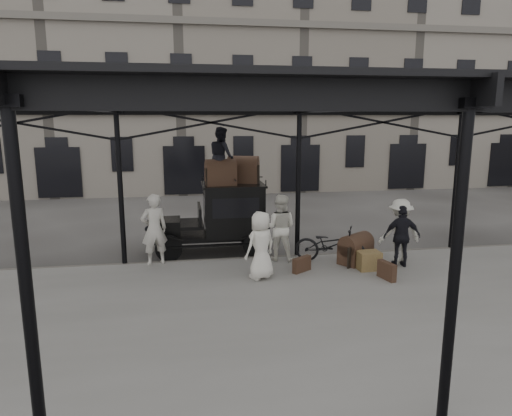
{
  "coord_description": "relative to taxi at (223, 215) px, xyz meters",
  "views": [
    {
      "loc": [
        -3.31,
        -10.74,
        4.19
      ],
      "look_at": [
        -1.31,
        1.6,
        1.7
      ],
      "focal_mm": 32.0,
      "sensor_mm": 36.0,
      "label": 1
    }
  ],
  "objects": [
    {
      "name": "platform",
      "position": [
        2.1,
        -5.14,
        -1.13
      ],
      "size": [
        28.0,
        8.0,
        0.15
      ],
      "primitive_type": "cube",
      "color": "slate",
      "rests_on": "ground"
    },
    {
      "name": "porter_midleft",
      "position": [
        1.49,
        -1.51,
        -0.1
      ],
      "size": [
        1.13,
        1.02,
        1.91
      ],
      "primitive_type": "imported",
      "rotation": [
        0.0,
        0.0,
        2.76
      ],
      "color": "silver",
      "rests_on": "platform"
    },
    {
      "name": "porter_left",
      "position": [
        -2.04,
        -1.34,
        -0.06
      ],
      "size": [
        0.83,
        0.67,
        2.0
      ],
      "primitive_type": "imported",
      "rotation": [
        0.0,
        0.0,
        3.43
      ],
      "color": "#BCB7AC",
      "rests_on": "platform"
    },
    {
      "name": "canopy",
      "position": [
        2.1,
        -4.86,
        3.39
      ],
      "size": [
        22.5,
        9.0,
        4.74
      ],
      "color": "black",
      "rests_on": "ground"
    },
    {
      "name": "steamer_trunk_roof_far",
      "position": [
        0.67,
        0.2,
        1.32
      ],
      "size": [
        1.08,
        0.84,
        0.69
      ],
      "primitive_type": null,
      "rotation": [
        0.0,
        0.0,
        -0.31
      ],
      "color": "#432A1F",
      "rests_on": "taxi"
    },
    {
      "name": "porter_roof",
      "position": [
        -0.03,
        -0.1,
        1.85
      ],
      "size": [
        0.9,
        1.01,
        1.74
      ],
      "primitive_type": "imported",
      "rotation": [
        0.0,
        0.0,
        1.9
      ],
      "color": "black",
      "rests_on": "taxi"
    },
    {
      "name": "porter_right",
      "position": [
        4.7,
        -2.39,
        -0.13
      ],
      "size": [
        1.21,
        0.72,
        1.84
      ],
      "primitive_type": "imported",
      "rotation": [
        0.0,
        0.0,
        3.17
      ],
      "color": "beige",
      "rests_on": "platform"
    },
    {
      "name": "suitcase_flat",
      "position": [
        1.85,
        -2.63,
        -0.85
      ],
      "size": [
        0.58,
        0.46,
        0.4
      ],
      "primitive_type": "cube",
      "rotation": [
        0.0,
        0.0,
        0.6
      ],
      "color": "#432A1F",
      "rests_on": "platform"
    },
    {
      "name": "steamer_trunk_platform",
      "position": [
        3.54,
        -2.14,
        -0.7
      ],
      "size": [
        1.12,
        1.03,
        0.7
      ],
      "primitive_type": null,
      "rotation": [
        0.0,
        0.0,
        0.6
      ],
      "color": "#432A1F",
      "rests_on": "platform"
    },
    {
      "name": "wicker_hamper",
      "position": [
        3.67,
        -2.75,
        -0.8
      ],
      "size": [
        0.62,
        0.48,
        0.5
      ],
      "primitive_type": "cube",
      "rotation": [
        0.0,
        0.0,
        0.05
      ],
      "color": "olive",
      "rests_on": "platform"
    },
    {
      "name": "ground",
      "position": [
        2.1,
        -3.14,
        -1.2
      ],
      "size": [
        120.0,
        120.0,
        0.0
      ],
      "primitive_type": "plane",
      "color": "#383533",
      "rests_on": "ground"
    },
    {
      "name": "taxi",
      "position": [
        0.0,
        0.0,
        0.0
      ],
      "size": [
        3.65,
        1.55,
        2.18
      ],
      "color": "black",
      "rests_on": "ground"
    },
    {
      "name": "bicycle",
      "position": [
        2.82,
        -2.03,
        -0.53
      ],
      "size": [
        2.09,
        1.51,
        1.05
      ],
      "primitive_type": "imported",
      "rotation": [
        0.0,
        0.0,
        1.11
      ],
      "color": "black",
      "rests_on": "platform"
    },
    {
      "name": "building_frontage",
      "position": [
        2.1,
        14.86,
        5.8
      ],
      "size": [
        64.0,
        8.0,
        14.0
      ],
      "primitive_type": "cube",
      "color": "slate",
      "rests_on": "ground"
    },
    {
      "name": "porter_centre",
      "position": [
        0.68,
        -2.94,
        -0.18
      ],
      "size": [
        1.01,
        0.89,
        1.74
      ],
      "primitive_type": "imported",
      "rotation": [
        0.0,
        0.0,
        3.64
      ],
      "color": "silver",
      "rests_on": "platform"
    },
    {
      "name": "porter_official",
      "position": [
        4.65,
        -2.63,
        -0.2
      ],
      "size": [
        1.05,
        0.56,
        1.71
      ],
      "primitive_type": "imported",
      "rotation": [
        0.0,
        0.0,
        2.99
      ],
      "color": "black",
      "rests_on": "platform"
    },
    {
      "name": "suitcase_upright",
      "position": [
        3.82,
        -3.55,
        -0.83
      ],
      "size": [
        0.28,
        0.62,
        0.45
      ],
      "primitive_type": "cube",
      "rotation": [
        0.0,
        0.0,
        0.23
      ],
      "color": "#432A1F",
      "rests_on": "platform"
    },
    {
      "name": "steamer_trunk_roof_near",
      "position": [
        -0.08,
        -0.25,
        1.3
      ],
      "size": [
        0.95,
        0.65,
        0.65
      ],
      "primitive_type": null,
      "rotation": [
        0.0,
        0.0,
        0.12
      ],
      "color": "#432A1F",
      "rests_on": "taxi"
    }
  ]
}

